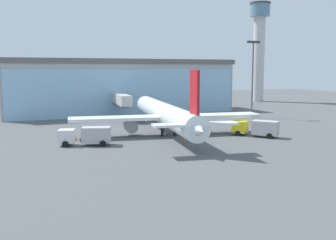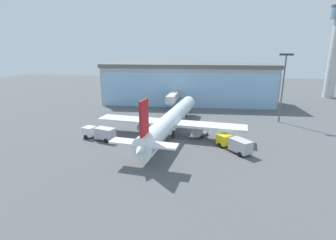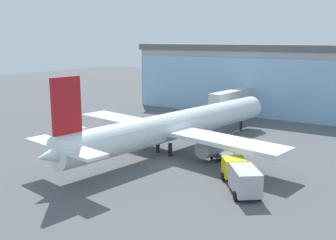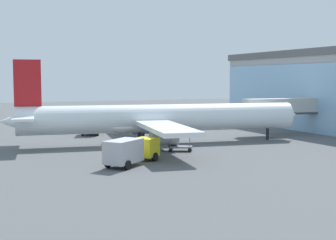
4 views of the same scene
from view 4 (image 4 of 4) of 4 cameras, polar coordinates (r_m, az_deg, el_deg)
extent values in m
plane|color=#545659|center=(58.29, -5.34, -3.34)|extent=(240.00, 240.00, 0.00)
cube|color=#92C0E4|center=(73.82, 19.07, 2.41)|extent=(54.67, 1.96, 10.88)
cube|color=beige|center=(73.52, 14.42, 1.63)|extent=(3.11, 14.56, 2.40)
cube|color=#3F3F47|center=(73.59, 14.40, 0.81)|extent=(3.15, 14.56, 0.30)
cylinder|color=#4C4C51|center=(76.87, 17.73, -0.37)|extent=(0.70, 0.70, 3.10)
cylinder|color=white|center=(60.90, -0.74, 0.24)|extent=(8.46, 36.55, 3.56)
cone|color=white|center=(67.77, 14.32, 0.58)|extent=(3.94, 3.45, 3.56)
cone|color=white|center=(59.05, -18.10, -0.16)|extent=(3.72, 4.40, 3.21)
cube|color=white|center=(60.50, -2.41, -0.13)|extent=(32.14, 8.48, 0.50)
cube|color=white|center=(58.96, -17.15, 0.38)|extent=(11.22, 3.87, 0.30)
cube|color=red|center=(58.77, -16.76, 4.34)|extent=(0.79, 3.22, 5.62)
cylinder|color=gray|center=(66.63, -3.15, -0.82)|extent=(2.51, 3.46, 2.10)
cylinder|color=gray|center=(54.92, -0.49, -2.07)|extent=(2.51, 3.46, 2.10)
cylinder|color=black|center=(61.57, -3.53, -2.13)|extent=(0.50, 0.50, 1.60)
cylinder|color=black|center=(59.49, -3.12, -2.38)|extent=(0.50, 0.50, 1.60)
cylinder|color=black|center=(66.59, 12.03, -1.69)|extent=(0.40, 0.40, 1.60)
cube|color=silver|center=(75.60, -9.22, -0.39)|extent=(2.76, 2.76, 1.90)
cube|color=#B2B2B7|center=(71.41, -9.42, -0.59)|extent=(4.47, 3.29, 2.20)
cylinder|color=black|center=(75.77, -10.04, -1.11)|extent=(0.95, 0.55, 0.90)
cylinder|color=black|center=(75.63, -8.37, -1.10)|extent=(0.95, 0.55, 0.90)
cylinder|color=black|center=(70.62, -10.35, -1.56)|extent=(0.95, 0.55, 0.90)
cylinder|color=black|center=(70.47, -8.57, -1.55)|extent=(0.95, 0.55, 0.90)
cube|color=yellow|center=(48.71, -2.73, -3.32)|extent=(3.09, 3.09, 1.90)
cube|color=#B2B2B7|center=(45.16, -5.45, -3.80)|extent=(4.23, 4.49, 2.20)
cylinder|color=black|center=(49.42, -3.83, -4.32)|extent=(0.80, 0.89, 0.90)
cylinder|color=black|center=(48.31, -1.60, -4.52)|extent=(0.80, 0.89, 0.90)
cylinder|color=black|center=(45.14, -7.31, -5.24)|extent=(0.80, 0.89, 0.90)
cylinder|color=black|center=(43.93, -4.95, -5.50)|extent=(0.80, 0.89, 0.90)
cube|color=slate|center=(54.94, 1.51, -3.29)|extent=(2.64, 3.21, 0.16)
cylinder|color=black|center=(54.29, 0.31, -3.70)|extent=(0.30, 0.45, 0.44)
cylinder|color=slate|center=(54.17, 0.31, -2.84)|extent=(0.08, 0.08, 0.90)
cylinder|color=black|center=(55.72, 0.36, -3.48)|extent=(0.30, 0.45, 0.44)
cylinder|color=slate|center=(55.60, 0.36, -2.63)|extent=(0.08, 0.08, 0.90)
cylinder|color=black|center=(54.27, 2.68, -3.71)|extent=(0.30, 0.45, 0.44)
cylinder|color=slate|center=(54.15, 2.68, -2.84)|extent=(0.08, 0.08, 0.90)
cylinder|color=black|center=(55.69, 2.67, -3.49)|extent=(0.30, 0.45, 0.44)
cylinder|color=slate|center=(55.57, 2.67, -2.64)|extent=(0.08, 0.08, 0.90)
cone|color=orange|center=(58.50, -8.10, -3.07)|extent=(0.36, 0.36, 0.55)
cone|color=orange|center=(74.86, -6.14, -1.28)|extent=(0.36, 0.36, 0.55)
camera|label=1|loc=(88.73, -49.17, 4.87)|focal=42.00mm
camera|label=2|loc=(59.43, -56.67, 12.56)|focal=28.00mm
camera|label=3|loc=(34.97, -57.03, 12.43)|focal=42.00mm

